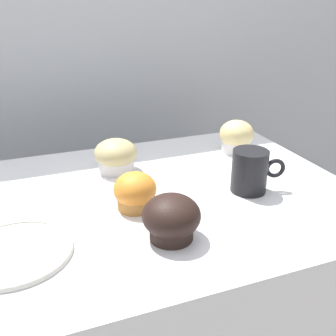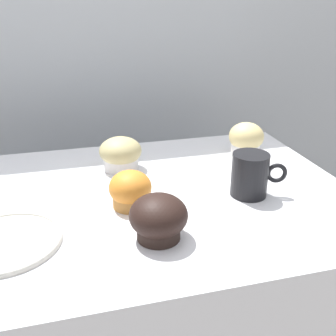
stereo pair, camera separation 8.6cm
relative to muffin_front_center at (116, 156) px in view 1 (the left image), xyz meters
name	(u,v)px [view 1 (the left image)]	position (x,y,z in m)	size (l,w,h in m)	color
wall_back	(78,134)	(-0.02, 0.45, -0.09)	(3.20, 0.10, 1.80)	#B2B7BC
muffin_front_center	(116,156)	(0.00, 0.00, 0.00)	(0.10, 0.10, 0.08)	silver
muffin_back_left	(171,218)	(0.02, -0.31, 0.00)	(0.10, 0.10, 0.08)	#2F211B
muffin_back_right	(135,192)	(-0.01, -0.19, 0.00)	(0.09, 0.09, 0.08)	#C27F3A
muffin_front_left	(236,137)	(0.33, 0.01, 0.00)	(0.09, 0.09, 0.09)	white
coffee_cup	(250,170)	(0.24, -0.20, 0.01)	(0.11, 0.08, 0.09)	black
serving_plate	(14,252)	(-0.24, -0.27, -0.04)	(0.19, 0.19, 0.01)	beige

